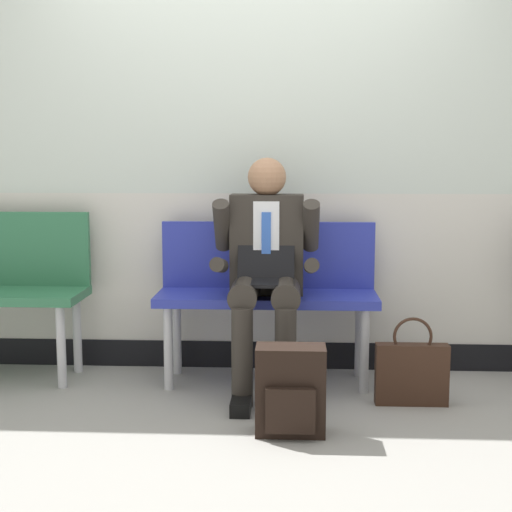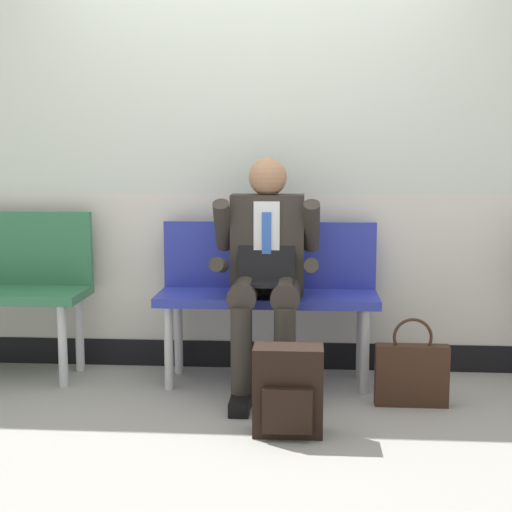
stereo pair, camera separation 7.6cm
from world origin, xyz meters
The scene contains 6 objects.
ground_plane centered at (0.00, 0.00, 0.00)m, with size 18.00×18.00×0.00m, color gray.
station_wall centered at (0.00, 0.65, 1.38)m, with size 5.73×0.14×2.78m.
bench_with_person centered at (0.10, 0.36, 0.55)m, with size 1.22×0.42×0.90m.
person_seated centered at (0.10, 0.17, 0.68)m, with size 0.57×0.70×1.26m.
backpack centered at (0.24, -0.47, 0.20)m, with size 0.32×0.21×0.41m.
handbag centered at (0.86, -0.03, 0.17)m, with size 0.37×0.08×0.46m.
Camera 1 is at (0.24, -3.69, 1.27)m, focal length 51.15 mm.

